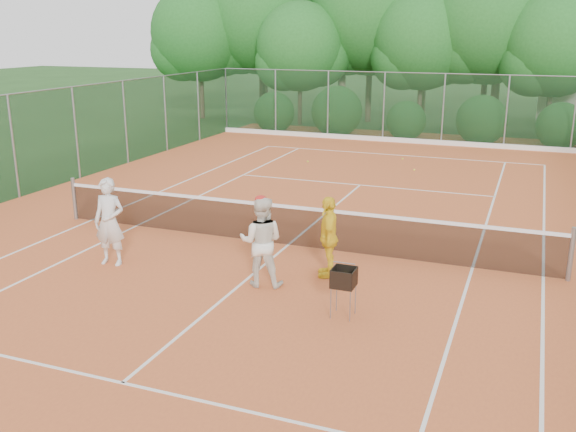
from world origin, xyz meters
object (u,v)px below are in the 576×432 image
object	(u,v)px
player_yellow	(328,237)
ball_hopper	(344,278)
player_white	(109,222)
player_center_grp	(261,241)

from	to	relation	value
player_yellow	ball_hopper	world-z (taller)	player_yellow
player_white	player_yellow	bearing A→B (deg)	6.67
player_yellow	player_center_grp	bearing A→B (deg)	-65.96
player_white	player_center_grp	world-z (taller)	player_white
player_center_grp	ball_hopper	size ratio (longest dim) A/B	2.05
player_white	ball_hopper	size ratio (longest dim) A/B	2.11
player_center_grp	ball_hopper	world-z (taller)	player_center_grp
player_center_grp	ball_hopper	bearing A→B (deg)	-23.00
player_center_grp	player_white	bearing A→B (deg)	-178.75
player_yellow	ball_hopper	xyz separation A→B (m)	(0.82, -1.72, -0.13)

